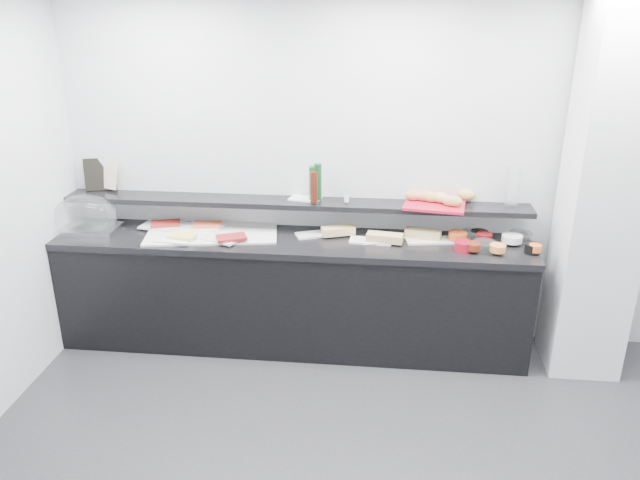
# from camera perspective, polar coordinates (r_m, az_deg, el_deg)

# --- Properties ---
(back_wall) EXTENTS (5.00, 0.02, 2.70)m
(back_wall) POSITION_cam_1_polar(r_m,az_deg,el_deg) (4.82, 6.06, 6.06)
(back_wall) COLOR silver
(back_wall) RESTS_ON ground
(column) EXTENTS (0.50, 0.50, 2.70)m
(column) POSITION_cam_1_polar(r_m,az_deg,el_deg) (4.73, 24.53, 3.90)
(column) COLOR silver
(column) RESTS_ON ground
(buffet_cabinet) EXTENTS (3.60, 0.60, 0.85)m
(buffet_cabinet) POSITION_cam_1_polar(r_m,az_deg,el_deg) (4.92, -2.59, -5.05)
(buffet_cabinet) COLOR black
(buffet_cabinet) RESTS_ON ground
(counter_top) EXTENTS (3.62, 0.62, 0.05)m
(counter_top) POSITION_cam_1_polar(r_m,az_deg,el_deg) (4.74, -2.68, -0.18)
(counter_top) COLOR black
(counter_top) RESTS_ON buffet_cabinet
(wall_shelf) EXTENTS (3.60, 0.25, 0.04)m
(wall_shelf) POSITION_cam_1_polar(r_m,az_deg,el_deg) (4.82, -2.42, 3.40)
(wall_shelf) COLOR black
(wall_shelf) RESTS_ON back_wall
(cloche_base) EXTENTS (0.44, 0.29, 0.04)m
(cloche_base) POSITION_cam_1_polar(r_m,az_deg,el_deg) (5.19, -20.26, 0.93)
(cloche_base) COLOR silver
(cloche_base) RESTS_ON counter_top
(cloche_dome) EXTENTS (0.55, 0.44, 0.34)m
(cloche_dome) POSITION_cam_1_polar(r_m,az_deg,el_deg) (5.17, -20.68, 2.06)
(cloche_dome) COLOR white
(cloche_dome) RESTS_ON cloche_base
(linen_runner) EXTENTS (1.06, 0.63, 0.01)m
(linen_runner) POSITION_cam_1_polar(r_m,az_deg,el_deg) (4.89, -9.84, 0.60)
(linen_runner) COLOR silver
(linen_runner) RESTS_ON counter_top
(platter_meat_a) EXTENTS (0.38, 0.29, 0.01)m
(platter_meat_a) POSITION_cam_1_polar(r_m,az_deg,el_deg) (5.09, -14.06, 1.30)
(platter_meat_a) COLOR white
(platter_meat_a) RESTS_ON linen_runner
(food_meat_a) EXTENTS (0.26, 0.20, 0.02)m
(food_meat_a) POSITION_cam_1_polar(r_m,az_deg,el_deg) (5.08, -13.96, 1.48)
(food_meat_a) COLOR maroon
(food_meat_a) RESTS_ON platter_meat_a
(platter_salmon) EXTENTS (0.31, 0.24, 0.01)m
(platter_salmon) POSITION_cam_1_polar(r_m,az_deg,el_deg) (4.99, -10.62, 1.19)
(platter_salmon) COLOR white
(platter_salmon) RESTS_ON linen_runner
(food_salmon) EXTENTS (0.23, 0.17, 0.02)m
(food_salmon) POSITION_cam_1_polar(r_m,az_deg,el_deg) (4.99, -10.26, 1.41)
(food_salmon) COLOR #E9552F
(food_salmon) RESTS_ON platter_salmon
(platter_cheese) EXTENTS (0.29, 0.21, 0.01)m
(platter_cheese) POSITION_cam_1_polar(r_m,az_deg,el_deg) (4.79, -13.15, 0.09)
(platter_cheese) COLOR white
(platter_cheese) RESTS_ON linen_runner
(food_cheese) EXTENTS (0.22, 0.16, 0.02)m
(food_cheese) POSITION_cam_1_polar(r_m,az_deg,el_deg) (4.78, -12.49, 0.35)
(food_cheese) COLOR #F1D35D
(food_cheese) RESTS_ON platter_cheese
(platter_meat_b) EXTENTS (0.33, 0.28, 0.01)m
(platter_meat_b) POSITION_cam_1_polar(r_m,az_deg,el_deg) (4.74, -8.91, 0.16)
(platter_meat_b) COLOR white
(platter_meat_b) RESTS_ON linen_runner
(food_meat_b) EXTENTS (0.25, 0.21, 0.02)m
(food_meat_b) POSITION_cam_1_polar(r_m,az_deg,el_deg) (4.69, -8.10, 0.22)
(food_meat_b) COLOR maroon
(food_meat_b) RESTS_ON platter_meat_b
(sandwich_plate_left) EXTENTS (0.34, 0.25, 0.01)m
(sandwich_plate_left) POSITION_cam_1_polar(r_m,az_deg,el_deg) (4.80, -0.32, 0.54)
(sandwich_plate_left) COLOR silver
(sandwich_plate_left) RESTS_ON counter_top
(sandwich_food_left) EXTENTS (0.27, 0.18, 0.06)m
(sandwich_food_left) POSITION_cam_1_polar(r_m,az_deg,el_deg) (4.77, 1.68, 0.86)
(sandwich_food_left) COLOR #DAB772
(sandwich_food_left) RESTS_ON sandwich_plate_left
(tongs_left) EXTENTS (0.15, 0.06, 0.01)m
(tongs_left) POSITION_cam_1_polar(r_m,az_deg,el_deg) (4.73, 0.78, 0.37)
(tongs_left) COLOR silver
(tongs_left) RESTS_ON sandwich_plate_left
(sandwich_plate_mid) EXTENTS (0.32, 0.15, 0.01)m
(sandwich_plate_mid) POSITION_cam_1_polar(r_m,az_deg,el_deg) (4.69, 4.64, -0.07)
(sandwich_plate_mid) COLOR white
(sandwich_plate_mid) RESTS_ON counter_top
(sandwich_food_mid) EXTENTS (0.28, 0.14, 0.06)m
(sandwich_food_mid) POSITION_cam_1_polar(r_m,az_deg,el_deg) (4.65, 5.94, 0.22)
(sandwich_food_mid) COLOR tan
(sandwich_food_mid) RESTS_ON sandwich_plate_mid
(tongs_mid) EXTENTS (0.14, 0.08, 0.01)m
(tongs_mid) POSITION_cam_1_polar(r_m,az_deg,el_deg) (4.61, 4.82, -0.31)
(tongs_mid) COLOR silver
(tongs_mid) RESTS_ON sandwich_plate_mid
(sandwich_plate_right) EXTENTS (0.37, 0.20, 0.01)m
(sandwich_plate_right) POSITION_cam_1_polar(r_m,az_deg,el_deg) (4.75, 9.95, -0.04)
(sandwich_plate_right) COLOR silver
(sandwich_plate_right) RESTS_ON counter_top
(sandwich_food_right) EXTENTS (0.28, 0.15, 0.06)m
(sandwich_food_right) POSITION_cam_1_polar(r_m,az_deg,el_deg) (4.77, 9.41, 0.58)
(sandwich_food_right) COLOR tan
(sandwich_food_right) RESTS_ON sandwich_plate_right
(tongs_right) EXTENTS (0.16, 0.02, 0.01)m
(tongs_right) POSITION_cam_1_polar(r_m,az_deg,el_deg) (4.74, 8.18, 0.16)
(tongs_right) COLOR silver
(tongs_right) RESTS_ON sandwich_plate_right
(bowl_glass_fruit) EXTENTS (0.19, 0.19, 0.07)m
(bowl_glass_fruit) POSITION_cam_1_polar(r_m,az_deg,el_deg) (4.82, 13.63, 0.35)
(bowl_glass_fruit) COLOR white
(bowl_glass_fruit) RESTS_ON counter_top
(fill_glass_fruit) EXTENTS (0.15, 0.15, 0.05)m
(fill_glass_fruit) POSITION_cam_1_polar(r_m,az_deg,el_deg) (4.78, 12.49, 0.41)
(fill_glass_fruit) COLOR #DF591E
(fill_glass_fruit) RESTS_ON bowl_glass_fruit
(bowl_black_jam) EXTENTS (0.17, 0.17, 0.07)m
(bowl_black_jam) POSITION_cam_1_polar(r_m,az_deg,el_deg) (4.85, 14.34, 0.43)
(bowl_black_jam) COLOR black
(bowl_black_jam) RESTS_ON counter_top
(fill_black_jam) EXTENTS (0.14, 0.14, 0.05)m
(fill_black_jam) POSITION_cam_1_polar(r_m,az_deg,el_deg) (4.80, 14.77, 0.30)
(fill_black_jam) COLOR #5F0D0E
(fill_black_jam) RESTS_ON bowl_black_jam
(bowl_glass_cream) EXTENTS (0.23, 0.23, 0.07)m
(bowl_glass_cream) POSITION_cam_1_polar(r_m,az_deg,el_deg) (4.90, 17.83, 0.27)
(bowl_glass_cream) COLOR white
(bowl_glass_cream) RESTS_ON counter_top
(fill_glass_cream) EXTENTS (0.16, 0.16, 0.05)m
(fill_glass_cream) POSITION_cam_1_polar(r_m,az_deg,el_deg) (4.82, 17.15, 0.14)
(fill_glass_cream) COLOR white
(fill_glass_cream) RESTS_ON bowl_glass_cream
(bowl_red_jam) EXTENTS (0.16, 0.16, 0.07)m
(bowl_red_jam) POSITION_cam_1_polar(r_m,az_deg,el_deg) (4.62, 12.98, -0.54)
(bowl_red_jam) COLOR maroon
(bowl_red_jam) RESTS_ON counter_top
(fill_red_jam) EXTENTS (0.12, 0.12, 0.05)m
(fill_red_jam) POSITION_cam_1_polar(r_m,az_deg,el_deg) (4.59, 13.87, -0.58)
(fill_red_jam) COLOR #5D1F0D
(fill_red_jam) RESTS_ON bowl_red_jam
(bowl_glass_salmon) EXTENTS (0.23, 0.23, 0.07)m
(bowl_glass_salmon) POSITION_cam_1_polar(r_m,az_deg,el_deg) (4.64, 14.80, -0.58)
(bowl_glass_salmon) COLOR silver
(bowl_glass_salmon) RESTS_ON counter_top
(fill_glass_salmon) EXTENTS (0.13, 0.13, 0.05)m
(fill_glass_salmon) POSITION_cam_1_polar(r_m,az_deg,el_deg) (4.61, 15.93, -0.71)
(fill_glass_salmon) COLOR orange
(fill_glass_salmon) RESTS_ON bowl_glass_salmon
(bowl_black_fruit) EXTENTS (0.15, 0.15, 0.07)m
(bowl_black_fruit) POSITION_cam_1_polar(r_m,az_deg,el_deg) (4.71, 18.87, -0.73)
(bowl_black_fruit) COLOR black
(bowl_black_fruit) RESTS_ON counter_top
(fill_black_fruit) EXTENTS (0.12, 0.12, 0.05)m
(fill_black_fruit) POSITION_cam_1_polar(r_m,az_deg,el_deg) (4.69, 19.07, -0.69)
(fill_black_fruit) COLOR orange
(fill_black_fruit) RESTS_ON bowl_black_fruit
(framed_print) EXTENTS (0.25, 0.15, 0.26)m
(framed_print) POSITION_cam_1_polar(r_m,az_deg,el_deg) (5.34, -19.47, 5.68)
(framed_print) COLOR black
(framed_print) RESTS_ON wall_shelf
(print_art) EXTENTS (0.18, 0.11, 0.22)m
(print_art) POSITION_cam_1_polar(r_m,az_deg,el_deg) (5.29, -18.77, 5.63)
(print_art) COLOR beige
(print_art) RESTS_ON framed_print
(condiment_tray) EXTENTS (0.26, 0.19, 0.01)m
(condiment_tray) POSITION_cam_1_polar(r_m,az_deg,el_deg) (4.83, -1.37, 3.80)
(condiment_tray) COLOR white
(condiment_tray) RESTS_ON wall_shelf
(bottle_green_a) EXTENTS (0.08, 0.08, 0.26)m
(bottle_green_a) POSITION_cam_1_polar(r_m,az_deg,el_deg) (4.76, -0.62, 5.23)
(bottle_green_a) COLOR #103D1A
(bottle_green_a) RESTS_ON condiment_tray
(bottle_brown) EXTENTS (0.08, 0.08, 0.24)m
(bottle_brown) POSITION_cam_1_polar(r_m,az_deg,el_deg) (4.68, -0.55, 4.84)
(bottle_brown) COLOR #3B150A
(bottle_brown) RESTS_ON condiment_tray
(bottle_green_b) EXTENTS (0.07, 0.07, 0.28)m
(bottle_green_b) POSITION_cam_1_polar(r_m,az_deg,el_deg) (4.76, -0.19, 5.36)
(bottle_green_b) COLOR #0F3A19
(bottle_green_b) RESTS_ON condiment_tray
(bottle_hot) EXTENTS (0.05, 0.05, 0.18)m
(bottle_hot) POSITION_cam_1_polar(r_m,az_deg,el_deg) (4.75, -0.55, 4.69)
(bottle_hot) COLOR #A3200B
(bottle_hot) RESTS_ON condiment_tray
(shaker_salt) EXTENTS (0.04, 0.04, 0.07)m
(shaker_salt) POSITION_cam_1_polar(r_m,az_deg,el_deg) (4.73, 2.42, 3.92)
(shaker_salt) COLOR white
(shaker_salt) RESTS_ON condiment_tray
(shaker_pepper) EXTENTS (0.03, 0.03, 0.07)m
(shaker_pepper) POSITION_cam_1_polar(r_m,az_deg,el_deg) (4.73, 2.49, 3.90)
(shaker_pepper) COLOR white
(shaker_pepper) RESTS_ON condiment_tray
(bread_tray) EXTENTS (0.48, 0.37, 0.02)m
(bread_tray) POSITION_cam_1_polar(r_m,az_deg,el_deg) (4.74, 10.41, 3.14)
(bread_tray) COLOR #B7132D
(bread_tray) RESTS_ON wall_shelf
(bread_roll_nw) EXTENTS (0.15, 0.11, 0.08)m
(bread_roll_nw) POSITION_cam_1_polar(r_m,az_deg,el_deg) (4.79, 8.62, 4.10)
(bread_roll_nw) COLOR #BC7C47
(bread_roll_nw) RESTS_ON bread_tray
(bread_roll_n) EXTENTS (0.14, 0.10, 0.08)m
(bread_roll_n) POSITION_cam_1_polar(r_m,az_deg,el_deg) (4.79, 9.50, 4.04)
(bread_roll_n) COLOR #BC8048
(bread_roll_n) RESTS_ON bread_tray
(bread_roll_ne) EXTENTS (0.15, 0.11, 0.08)m
(bread_roll_ne) POSITION_cam_1_polar(r_m,az_deg,el_deg) (4.87, 13.28, 4.05)
(bread_roll_ne) COLOR tan
(bread_roll_ne) RESTS_ON bread_tray
(bread_roll_s) EXTENTS (0.16, 0.13, 0.08)m
(bread_roll_s) POSITION_cam_1_polar(r_m,az_deg,el_deg) (4.70, 12.12, 3.51)
(bread_roll_s) COLOR #AE8A42
(bread_roll_s) RESTS_ON bread_tray
(bread_roll_se) EXTENTS (0.14, 0.10, 0.08)m
(bread_roll_se) POSITION_cam_1_polar(r_m,az_deg,el_deg) (4.71, 11.84, 3.55)
(bread_roll_se) COLOR #B68B45
(bread_roll_se) RESTS_ON bread_tray
(bread_roll_midw) EXTENTS (0.16, 0.13, 0.08)m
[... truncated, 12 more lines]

